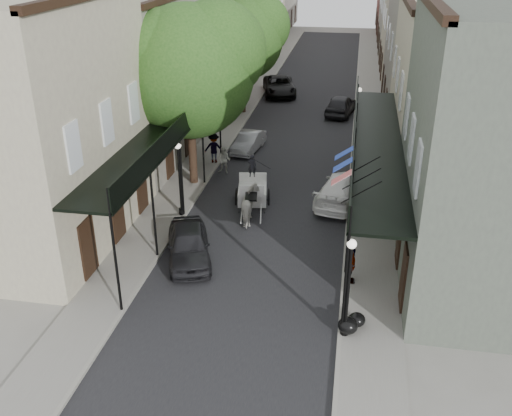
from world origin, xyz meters
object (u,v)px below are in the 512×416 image
at_px(pedestrian_sidewalk_left, 214,148).
at_px(car_right_far, 341,105).
at_px(lamppost_left, 180,178).
at_px(car_right_near, 343,189).
at_px(lamppost_right_far, 357,115).
at_px(pedestrian_sidewalk_right, 351,265).
at_px(carriage, 253,179).
at_px(car_left_far, 279,86).
at_px(pedestrian_walking, 224,160).
at_px(car_left_near, 189,244).
at_px(car_left_mid, 249,142).
at_px(lamppost_right_near, 348,287).
at_px(horse, 251,206).
at_px(tree_far, 247,35).
at_px(tree_near, 197,66).

bearing_deg(pedestrian_sidewalk_left, car_right_far, -125.80).
bearing_deg(lamppost_left, car_right_near, 21.29).
relative_size(lamppost_left, car_right_far, 0.83).
bearing_deg(lamppost_right_far, pedestrian_sidewalk_right, -89.66).
relative_size(carriage, car_left_far, 0.51).
relative_size(lamppost_left, pedestrian_walking, 2.36).
bearing_deg(lamppost_left, car_left_near, -69.02).
bearing_deg(car_right_far, car_right_near, 102.47).
xyz_separation_m(car_left_near, car_left_mid, (0.00, 13.65, -0.13)).
bearing_deg(carriage, lamppost_left, -148.24).
height_order(lamppost_right_near, horse, lamppost_right_near).
height_order(lamppost_right_near, pedestrian_sidewalk_left, lamppost_right_near).
bearing_deg(tree_far, car_left_near, -85.74).
height_order(pedestrian_sidewalk_right, car_left_near, pedestrian_sidewalk_right).
distance_m(car_left_mid, car_right_near, 9.16).
relative_size(horse, car_left_near, 0.47).
height_order(lamppost_right_near, pedestrian_sidewalk_right, lamppost_right_near).
bearing_deg(horse, car_left_far, -94.05).
xyz_separation_m(carriage, car_right_near, (4.64, 0.39, -0.35)).
height_order(tree_far, car_right_far, tree_far).
bearing_deg(carriage, lamppost_right_far, 52.59).
distance_m(tree_far, lamppost_right_near, 27.74).
height_order(tree_near, car_left_near, tree_near).
bearing_deg(pedestrian_sidewalk_right, lamppost_left, 56.12).
bearing_deg(car_right_near, tree_near, 3.75).
height_order(lamppost_left, car_right_near, lamppost_left).
relative_size(lamppost_right_near, horse, 1.85).
xyz_separation_m(tree_near, tree_far, (-0.05, 14.00, -0.65)).
distance_m(lamppost_left, car_right_far, 20.17).
bearing_deg(lamppost_right_far, car_left_far, 119.14).
xyz_separation_m(pedestrian_sidewalk_left, car_left_mid, (1.60, 2.62, -0.43)).
height_order(lamppost_right_far, car_left_mid, lamppost_right_far).
distance_m(carriage, pedestrian_sidewalk_right, 8.99).
bearing_deg(car_left_far, horse, -97.89).
distance_m(carriage, car_left_mid, 7.31).
relative_size(pedestrian_walking, pedestrian_sidewalk_right, 1.01).
height_order(tree_far, lamppost_right_far, tree_far).
height_order(pedestrian_sidewalk_left, car_left_mid, pedestrian_sidewalk_left).
distance_m(car_left_far, car_right_far, 7.48).
bearing_deg(car_left_far, car_right_near, -86.12).
bearing_deg(lamppost_left, tree_near, 91.34).
bearing_deg(pedestrian_sidewalk_right, lamppost_right_near, 173.84).
bearing_deg(horse, car_left_near, 54.65).
height_order(car_left_near, car_left_mid, car_left_near).
distance_m(lamppost_left, horse, 3.66).
bearing_deg(car_left_near, tree_near, 82.77).
relative_size(lamppost_right_far, car_left_near, 0.87).
bearing_deg(pedestrian_sidewalk_right, car_left_near, 79.07).
bearing_deg(lamppost_right_far, pedestrian_walking, -140.29).
height_order(car_left_near, car_right_far, car_right_far).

